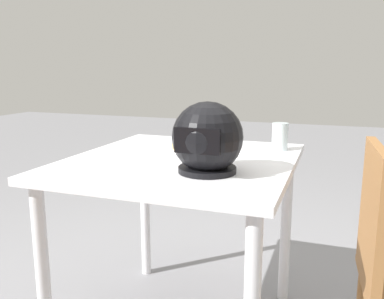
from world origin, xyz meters
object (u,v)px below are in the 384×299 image
dining_table (182,183)px  motorcycle_helmet (207,139)px  pizza (202,145)px  drinking_glass (280,137)px

dining_table → motorcycle_helmet: motorcycle_helmet is taller
pizza → motorcycle_helmet: (-0.14, 0.35, 0.09)m
pizza → motorcycle_helmet: 0.39m
dining_table → pizza: pizza is taller
dining_table → motorcycle_helmet: size_ratio=3.82×
motorcycle_helmet → dining_table: bearing=-47.9°
pizza → drinking_glass: (-0.32, -0.13, 0.04)m
dining_table → motorcycle_helmet: 0.33m
dining_table → drinking_glass: 0.49m
motorcycle_helmet → drinking_glass: motorcycle_helmet is taller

